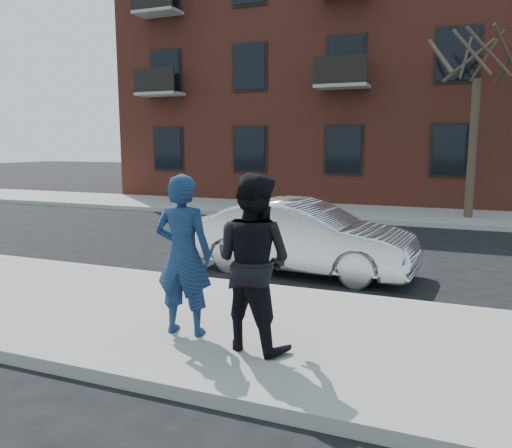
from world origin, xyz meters
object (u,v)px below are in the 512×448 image
at_px(silver_sedan, 303,237).
at_px(man_peacoat, 253,262).
at_px(street_tree, 480,38).
at_px(man_hoodie, 183,255).

height_order(silver_sedan, man_peacoat, man_peacoat).
distance_m(street_tree, man_hoodie, 13.02).
height_order(street_tree, man_peacoat, street_tree).
distance_m(street_tree, man_peacoat, 12.88).
relative_size(silver_sedan, man_peacoat, 2.13).
xyz_separation_m(man_hoodie, man_peacoat, (0.92, -0.08, 0.02)).
bearing_deg(silver_sedan, street_tree, -16.56).
distance_m(street_tree, silver_sedan, 9.78).
bearing_deg(street_tree, silver_sedan, -110.99).
xyz_separation_m(street_tree, silver_sedan, (-3.04, -7.93, -4.84)).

